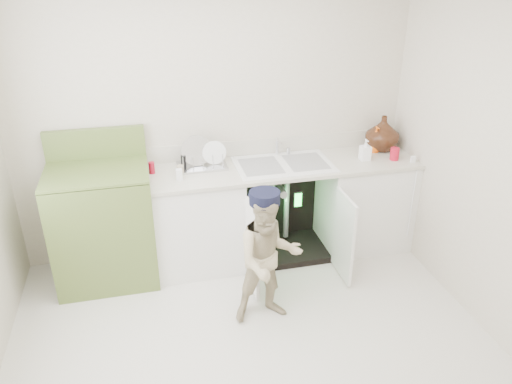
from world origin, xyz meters
TOP-DOWN VIEW (x-y plane):
  - ground at (0.00, 0.00)m, footprint 3.50×3.50m
  - room_shell at (0.00, 0.00)m, footprint 6.00×5.50m
  - counter_run at (0.58, 1.21)m, footprint 2.44×1.02m
  - avocado_stove at (-1.02, 1.18)m, footprint 0.82×0.65m
  - repair_worker at (0.19, 0.33)m, footprint 0.69×0.75m

SIDE VIEW (x-z plane):
  - ground at x=0.00m, z-range 0.00..0.00m
  - counter_run at x=0.58m, z-range -0.14..1.09m
  - avocado_stove at x=-1.02m, z-range -0.11..1.16m
  - repair_worker at x=0.19m, z-range 0.00..1.08m
  - room_shell at x=0.00m, z-range 0.62..1.88m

